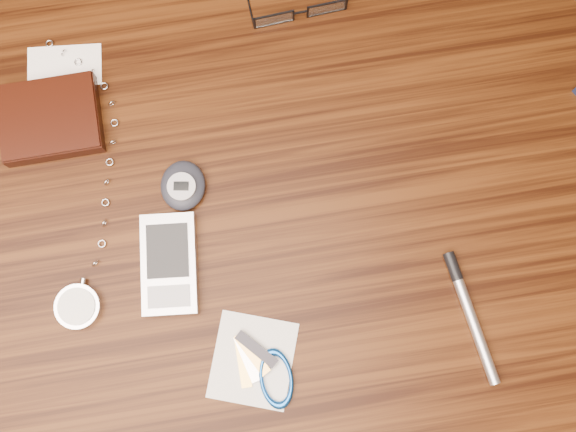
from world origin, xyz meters
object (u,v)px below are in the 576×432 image
object	(u,v)px
eyeglasses	(299,9)
pocket_watch	(79,296)
pda_phone	(169,264)
notepad_keys	(265,369)
wallet_and_card	(50,118)
silver_pen	(468,307)
pedometer	(183,186)
desk	(235,274)

from	to	relation	value
eyeglasses	pocket_watch	bearing A→B (deg)	-134.99
eyeglasses	pda_phone	world-z (taller)	eyeglasses
notepad_keys	wallet_and_card	bearing A→B (deg)	121.97
eyeglasses	silver_pen	world-z (taller)	eyeglasses
wallet_and_card	pocket_watch	distance (m)	0.20
wallet_and_card	pedometer	world-z (taller)	same
pocket_watch	pedometer	world-z (taller)	pedometer
eyeglasses	pedometer	xyz separation A→B (m)	(-0.16, -0.18, -0.00)
notepad_keys	pda_phone	bearing A→B (deg)	123.82
pocket_watch	pedometer	distance (m)	0.16
pocket_watch	pedometer	size ratio (longest dim) A/B	5.25
desk	pda_phone	distance (m)	0.13
desk	notepad_keys	bearing A→B (deg)	-79.41
wallet_and_card	pocket_watch	size ratio (longest dim) A/B	0.41
eyeglasses	pedometer	size ratio (longest dim) A/B	1.88
pda_phone	silver_pen	distance (m)	0.32
pda_phone	notepad_keys	world-z (taller)	pda_phone
wallet_and_card	pedometer	bearing A→B (deg)	-36.51
pda_phone	notepad_keys	bearing A→B (deg)	-56.18
silver_pen	pda_phone	bearing A→B (deg)	162.66
wallet_and_card	pedometer	size ratio (longest dim) A/B	2.17
eyeglasses	silver_pen	xyz separation A→B (m)	(0.12, -0.36, -0.01)
pocket_watch	pedometer	bearing A→B (deg)	38.76
eyeglasses	wallet_and_card	bearing A→B (deg)	-163.96
pda_phone	pedometer	size ratio (longest dim) A/B	1.79
notepad_keys	silver_pen	bearing A→B (deg)	7.53
wallet_and_card	eyeglasses	xyz separation A→B (m)	(0.29, 0.08, -0.00)
wallet_and_card	notepad_keys	size ratio (longest dim) A/B	1.20
pedometer	silver_pen	world-z (taller)	pedometer
notepad_keys	silver_pen	size ratio (longest dim) A/B	0.80
desk	wallet_and_card	size ratio (longest dim) A/B	7.23
desk	eyeglasses	xyz separation A→B (m)	(0.12, 0.28, 0.11)
pedometer	eyeglasses	bearing A→B (deg)	49.16
wallet_and_card	silver_pen	bearing A→B (deg)	-33.81
wallet_and_card	notepad_keys	world-z (taller)	wallet_and_card
pda_phone	pedometer	world-z (taller)	pedometer
desk	notepad_keys	xyz separation A→B (m)	(0.02, -0.12, 0.11)
desk	wallet_and_card	bearing A→B (deg)	131.58
wallet_and_card	pda_phone	size ratio (longest dim) A/B	1.21
eyeglasses	notepad_keys	world-z (taller)	eyeglasses
wallet_and_card	eyeglasses	bearing A→B (deg)	16.04
pedometer	silver_pen	size ratio (longest dim) A/B	0.44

